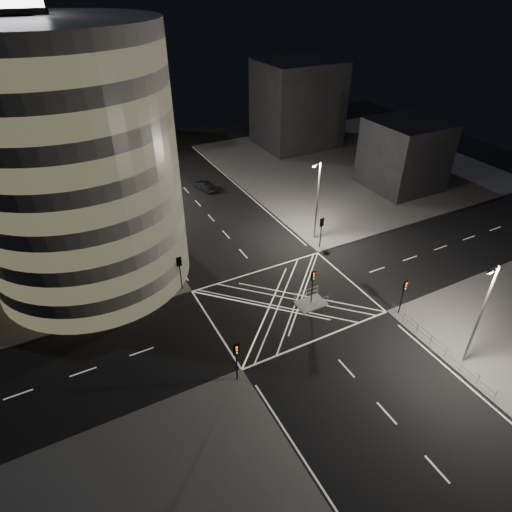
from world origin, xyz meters
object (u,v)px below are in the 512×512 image
traffic_signal_fr (321,227)px  street_lamp_left_far (118,167)px  street_lamp_left_near (156,224)px  sedan (204,186)px  traffic_signal_island (313,281)px  central_island (311,303)px  traffic_signal_nl (236,355)px  traffic_signal_fl (180,267)px  street_lamp_right_far (317,199)px  street_lamp_right_near (481,313)px  traffic_signal_nr (404,291)px

traffic_signal_fr → street_lamp_left_far: street_lamp_left_far is taller
street_lamp_left_near → street_lamp_left_far: (0.00, 18.00, 0.00)m
street_lamp_left_near → sedan: size_ratio=2.41×
traffic_signal_island → central_island: bearing=0.0°
central_island → traffic_signal_nl: traffic_signal_nl is taller
traffic_signal_island → street_lamp_left_near: 17.89m
central_island → traffic_signal_fl: bearing=142.5°
central_island → traffic_signal_island: 2.84m
traffic_signal_fr → street_lamp_right_far: size_ratio=0.40×
street_lamp_right_near → sedan: size_ratio=2.41×
traffic_signal_nl → traffic_signal_island: (10.80, 5.30, 0.00)m
street_lamp_right_near → traffic_signal_fl: bearing=131.2°
street_lamp_right_far → sedan: size_ratio=2.41×
street_lamp_left_near → street_lamp_right_far: 19.11m
central_island → sedan: sedan is taller
traffic_signal_island → street_lamp_left_far: (-11.44, 31.50, 2.63)m
street_lamp_left_far → street_lamp_right_near: (18.87, -44.00, 0.00)m
central_island → street_lamp_right_far: street_lamp_right_far is taller
traffic_signal_fr → street_lamp_left_far: (-18.24, 23.20, 2.63)m
traffic_signal_fr → street_lamp_left_near: 19.14m
traffic_signal_fr → street_lamp_left_far: size_ratio=0.40×
traffic_signal_nr → street_lamp_right_far: bearing=87.7°
traffic_signal_nr → street_lamp_left_far: (-18.24, 36.80, 2.63)m
street_lamp_right_near → sedan: bearing=99.1°
traffic_signal_fl → sedan: bearing=62.7°
central_island → street_lamp_right_near: size_ratio=0.30×
traffic_signal_nl → street_lamp_right_near: bearing=-21.5°
traffic_signal_nl → sedan: bearing=72.3°
traffic_signal_nl → traffic_signal_fr: size_ratio=1.00×
traffic_signal_fl → sedan: (11.36, 21.97, -2.23)m
traffic_signal_nr → street_lamp_left_near: 26.32m
traffic_signal_nl → street_lamp_left_near: 18.99m
traffic_signal_fl → traffic_signal_island: size_ratio=1.00×
traffic_signal_fr → traffic_signal_nl: bearing=-142.3°
sedan → central_island: bearing=73.2°
traffic_signal_nl → traffic_signal_nr: 17.60m
street_lamp_left_near → street_lamp_right_near: size_ratio=1.00×
traffic_signal_fl → traffic_signal_fr: (17.60, 0.00, 0.00)m
traffic_signal_fr → street_lamp_right_far: bearing=73.9°
traffic_signal_nr → sedan: 36.18m
street_lamp_right_near → traffic_signal_fr: bearing=91.8°
traffic_signal_nr → street_lamp_left_far: size_ratio=0.40×
traffic_signal_nl → street_lamp_left_far: street_lamp_left_far is taller
traffic_signal_fr → street_lamp_right_near: street_lamp_right_near is taller
street_lamp_right_far → street_lamp_right_near: 23.00m
street_lamp_left_near → street_lamp_left_far: 18.00m
traffic_signal_fl → traffic_signal_nr: size_ratio=1.00×
central_island → street_lamp_left_far: street_lamp_left_far is taller
traffic_signal_island → street_lamp_right_near: bearing=-59.3°
street_lamp_left_far → street_lamp_right_near: bearing=-66.8°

